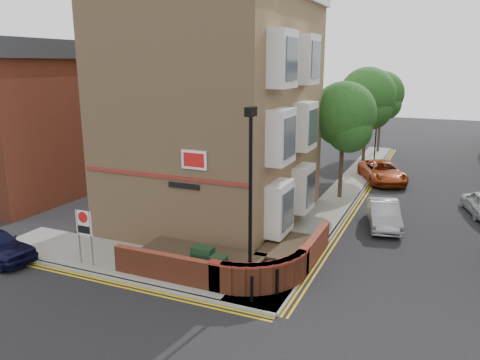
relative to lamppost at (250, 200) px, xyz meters
name	(u,v)px	position (x,y,z in m)	size (l,w,h in m)	color
ground	(193,298)	(-1.60, -1.20, -3.34)	(120.00, 120.00, 0.00)	black
pavement_corner	(135,262)	(-5.10, 0.30, -3.28)	(13.00, 3.00, 0.12)	gray
pavement_main	(346,189)	(0.40, 14.80, -3.28)	(2.00, 32.00, 0.12)	gray
kerb_side	(110,278)	(-5.10, -1.20, -3.28)	(13.00, 0.15, 0.12)	gray
kerb_main_near	(362,191)	(1.40, 14.80, -3.28)	(0.15, 32.00, 0.12)	gray
yellow_lines_side	(106,282)	(-5.10, -1.45, -3.34)	(13.00, 0.28, 0.01)	gold
yellow_lines_main	(366,192)	(1.65, 14.80, -3.34)	(0.28, 32.00, 0.01)	gold
corner_building	(220,96)	(-4.44, 6.80, 2.88)	(8.95, 10.40, 13.60)	tan
garden_wall	(225,269)	(-1.60, 1.30, -3.34)	(6.80, 6.00, 1.20)	brown
lamppost	(250,200)	(0.00, 0.00, 0.00)	(0.25, 0.50, 6.30)	black
utility_cabinet_large	(203,262)	(-1.90, 0.10, -2.62)	(0.80, 0.45, 1.20)	#163218
utility_cabinet_small	(219,271)	(-1.10, -0.20, -2.67)	(0.55, 0.40, 1.10)	#163218
bollard_near	(252,289)	(0.40, -0.80, -2.77)	(0.11, 0.11, 0.90)	black
bollard_far	(277,282)	(1.00, 0.00, -2.77)	(0.11, 0.11, 0.90)	black
zone_sign	(84,228)	(-6.60, -0.70, -1.70)	(0.72, 0.07, 2.20)	slate
side_building	(36,119)	(-16.60, 6.80, 1.20)	(6.40, 10.40, 9.00)	brown
tree_near	(344,119)	(0.40, 12.85, 1.36)	(3.64, 3.65, 6.70)	#382B1E
tree_mid	(367,100)	(0.40, 20.85, 1.85)	(4.03, 4.03, 7.42)	#382B1E
tree_far	(382,97)	(0.40, 28.85, 1.57)	(3.81, 3.81, 7.00)	#382B1E
traffic_light_assembly	(376,129)	(0.80, 23.80, -0.56)	(0.20, 0.16, 4.20)	black
silver_car_near	(384,214)	(3.40, 8.79, -2.71)	(1.35, 3.88, 1.28)	#98999F
red_car_main	(382,172)	(2.14, 17.98, -2.65)	(2.30, 5.00, 1.39)	#A03711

